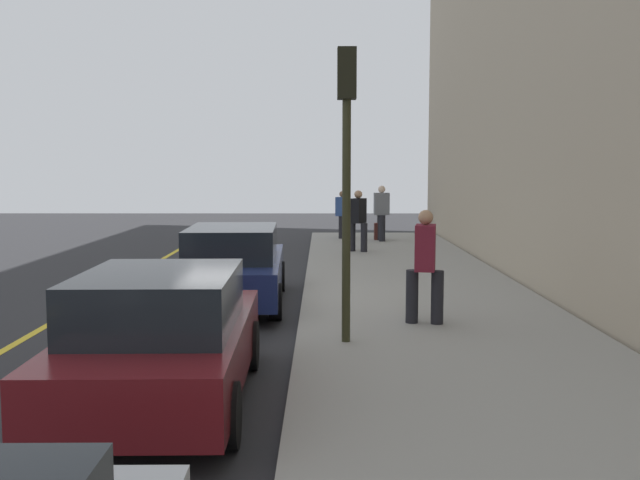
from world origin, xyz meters
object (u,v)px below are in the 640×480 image
at_px(pedestrian_blue_coat, 342,213).
at_px(rolling_suitcase, 377,231).
at_px(pedestrian_grey_coat, 382,211).
at_px(parked_car_maroon, 163,338).
at_px(traffic_light_pole, 347,144).
at_px(pedestrian_burgundy_coat, 425,263).
at_px(parked_car_navy, 233,266).
at_px(pedestrian_black_coat, 358,219).

bearing_deg(pedestrian_blue_coat, rolling_suitcase, -116.44).
distance_m(pedestrian_blue_coat, rolling_suitcase, 1.45).
xyz_separation_m(pedestrian_blue_coat, rolling_suitcase, (-0.59, -1.19, -0.59)).
xyz_separation_m(pedestrian_grey_coat, pedestrian_blue_coat, (0.94, 1.29, -0.11)).
xyz_separation_m(parked_car_maroon, traffic_light_pole, (2.39, -2.09, 2.19)).
xyz_separation_m(parked_car_maroon, pedestrian_burgundy_coat, (3.60, -3.38, 0.36)).
distance_m(parked_car_navy, rolling_suitcase, 11.75).
distance_m(parked_car_maroon, pedestrian_blue_coat, 17.87).
relative_size(parked_car_maroon, rolling_suitcase, 4.69).
bearing_deg(pedestrian_black_coat, parked_car_maroon, 168.34).
height_order(parked_car_navy, traffic_light_pole, traffic_light_pole).
distance_m(pedestrian_black_coat, pedestrian_blue_coat, 4.13).
bearing_deg(pedestrian_grey_coat, rolling_suitcase, 16.83).
bearing_deg(pedestrian_black_coat, traffic_light_pole, 176.34).
bearing_deg(parked_car_navy, pedestrian_blue_coat, -11.50).
distance_m(parked_car_maroon, rolling_suitcase, 17.50).
xyz_separation_m(parked_car_maroon, rolling_suitcase, (17.11, -3.64, -0.32)).
bearing_deg(pedestrian_black_coat, pedestrian_grey_coat, -16.55).
bearing_deg(pedestrian_grey_coat, parked_car_navy, 161.20).
relative_size(pedestrian_black_coat, rolling_suitcase, 1.93).
xyz_separation_m(parked_car_maroon, pedestrian_black_coat, (13.59, -2.81, 0.35)).
bearing_deg(pedestrian_grey_coat, pedestrian_blue_coat, 53.89).
bearing_deg(pedestrian_black_coat, rolling_suitcase, -13.33).
xyz_separation_m(parked_car_maroon, pedestrian_blue_coat, (17.70, -2.45, 0.27)).
bearing_deg(parked_car_navy, pedestrian_black_coat, -19.72).
bearing_deg(pedestrian_grey_coat, pedestrian_burgundy_coat, 178.39).
bearing_deg(pedestrian_blue_coat, traffic_light_pole, 178.64).
bearing_deg(traffic_light_pole, rolling_suitcase, -6.01).
xyz_separation_m(pedestrian_black_coat, rolling_suitcase, (3.52, -0.83, -0.67)).
height_order(parked_car_navy, pedestrian_burgundy_coat, pedestrian_burgundy_coat).
distance_m(parked_car_navy, traffic_light_pole, 4.63).
distance_m(parked_car_maroon, traffic_light_pole, 3.85).
distance_m(pedestrian_burgundy_coat, pedestrian_grey_coat, 13.16).
bearing_deg(pedestrian_grey_coat, traffic_light_pole, 173.42).
relative_size(pedestrian_burgundy_coat, pedestrian_black_coat, 1.01).
height_order(parked_car_navy, pedestrian_black_coat, pedestrian_black_coat).
xyz_separation_m(pedestrian_black_coat, pedestrian_blue_coat, (4.11, 0.35, -0.08)).
relative_size(parked_car_navy, pedestrian_blue_coat, 2.90).
xyz_separation_m(pedestrian_burgundy_coat, rolling_suitcase, (13.51, -0.26, -0.67)).
bearing_deg(pedestrian_blue_coat, pedestrian_burgundy_coat, -176.25).
bearing_deg(parked_car_maroon, pedestrian_grey_coat, -12.60).
relative_size(pedestrian_burgundy_coat, pedestrian_blue_coat, 1.10).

